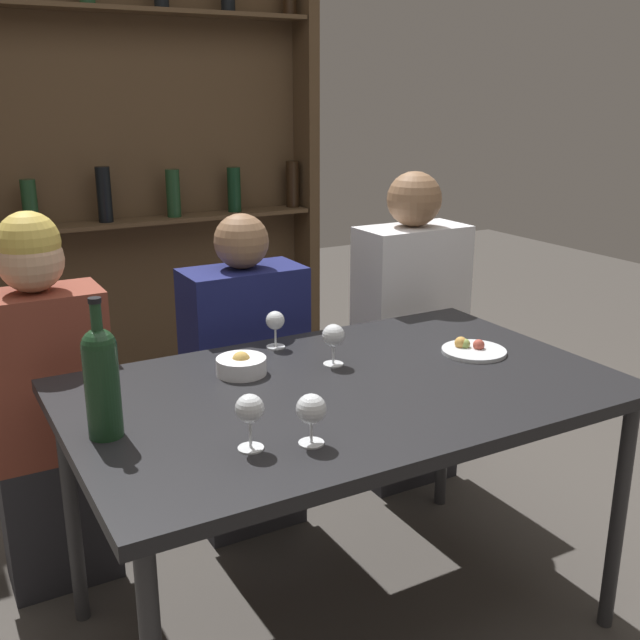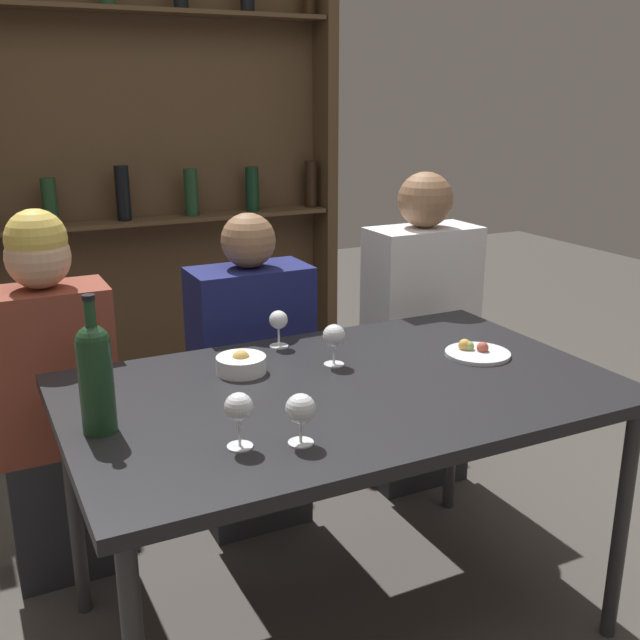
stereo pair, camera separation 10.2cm
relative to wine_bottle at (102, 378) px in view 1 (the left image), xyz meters
The scene contains 13 objects.
ground_plane 1.13m from the wine_bottle, ahead, with size 10.00×10.00×0.00m, color #47423D.
dining_table 0.68m from the wine_bottle, ahead, with size 1.50×0.93×0.77m.
wine_rack_wall 2.09m from the wine_bottle, 71.73° to the left, with size 1.88×0.21×2.16m.
wine_bottle is the anchor object (origin of this frame).
wine_glass_0 0.74m from the wine_bottle, 31.37° to the left, with size 0.06×0.06×0.12m.
wine_glass_1 0.49m from the wine_bottle, 33.93° to the right, with size 0.07×0.07×0.12m.
wine_glass_2 0.73m from the wine_bottle, 12.50° to the left, with size 0.07×0.07×0.12m.
wine_glass_3 0.35m from the wine_bottle, 40.00° to the right, with size 0.07×0.07×0.13m.
food_plate_0 1.15m from the wine_bottle, ahead, with size 0.20×0.20×0.04m.
snack_bowl 0.50m from the wine_bottle, 26.60° to the left, with size 0.14×0.14×0.07m.
seated_person_left 0.73m from the wine_bottle, 93.21° to the left, with size 0.38×0.22×1.22m.
seated_person_center 0.98m from the wine_bottle, 45.70° to the left, with size 0.41×0.22×1.16m.
seated_person_right 1.53m from the wine_bottle, 25.81° to the left, with size 0.42×0.22×1.27m.
Camera 1 is at (-1.00, -1.64, 1.55)m, focal length 42.00 mm.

